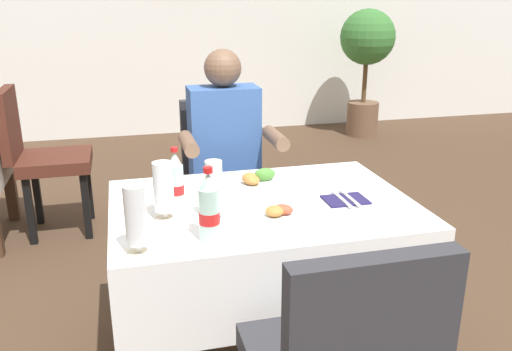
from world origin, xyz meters
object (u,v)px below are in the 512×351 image
at_px(chair_far_diner_seat, 224,179).
at_px(plate_far_diner, 257,182).
at_px(cola_bottle_secondary, 176,182).
at_px(plate_near_camera, 277,213).
at_px(cola_bottle_primary, 209,209).
at_px(beer_glass_middle, 164,190).
at_px(potted_plant_corner, 367,52).
at_px(seated_diner_far, 226,157).
at_px(beer_glass_right, 136,220).
at_px(napkin_cutlery_set, 345,199).
at_px(main_dining_table, 262,240).
at_px(beer_glass_left, 214,191).
at_px(background_chair_right, 40,153).

height_order(chair_far_diner_seat, plate_far_diner, chair_far_diner_seat).
bearing_deg(chair_far_diner_seat, cola_bottle_secondary, -113.18).
height_order(plate_near_camera, cola_bottle_primary, cola_bottle_primary).
xyz_separation_m(beer_glass_middle, potted_plant_corner, (2.52, 3.61, 0.08)).
height_order(seated_diner_far, potted_plant_corner, potted_plant_corner).
xyz_separation_m(plate_near_camera, beer_glass_right, (-0.51, -0.18, 0.10)).
height_order(cola_bottle_secondary, napkin_cutlery_set, cola_bottle_secondary).
xyz_separation_m(plate_near_camera, beer_glass_middle, (-0.40, 0.08, 0.10)).
bearing_deg(cola_bottle_primary, napkin_cutlery_set, 21.35).
distance_m(cola_bottle_primary, cola_bottle_secondary, 0.33).
bearing_deg(main_dining_table, cola_bottle_secondary, 175.58).
height_order(main_dining_table, beer_glass_left, beer_glass_left).
height_order(cola_bottle_primary, napkin_cutlery_set, cola_bottle_primary).
bearing_deg(seated_diner_far, beer_glass_left, -104.13).
xyz_separation_m(background_chair_right, potted_plant_corner, (3.18, 1.92, 0.37)).
bearing_deg(potted_plant_corner, cola_bottle_primary, -121.92).
bearing_deg(chair_far_diner_seat, cola_bottle_primary, -103.29).
xyz_separation_m(seated_diner_far, cola_bottle_primary, (-0.25, -0.99, 0.13)).
height_order(main_dining_table, beer_glass_right, beer_glass_right).
xyz_separation_m(chair_far_diner_seat, cola_bottle_secondary, (-0.34, -0.78, 0.28)).
height_order(beer_glass_left, beer_glass_middle, beer_glass_left).
bearing_deg(background_chair_right, seated_diner_far, -41.25).
relative_size(chair_far_diner_seat, beer_glass_middle, 4.43).
relative_size(main_dining_table, plate_near_camera, 4.65).
distance_m(plate_near_camera, cola_bottle_secondary, 0.40).
bearing_deg(cola_bottle_secondary, beer_glass_left, -52.01).
distance_m(beer_glass_middle, potted_plant_corner, 4.41).
distance_m(plate_near_camera, beer_glass_middle, 0.43).
bearing_deg(beer_glass_right, seated_diner_far, 64.56).
height_order(seated_diner_far, plate_far_diner, seated_diner_far).
bearing_deg(main_dining_table, cola_bottle_primary, -131.74).
bearing_deg(seated_diner_far, potted_plant_corner, 53.09).
height_order(main_dining_table, chair_far_diner_seat, chair_far_diner_seat).
height_order(plate_far_diner, cola_bottle_secondary, cola_bottle_secondary).
distance_m(beer_glass_middle, background_chair_right, 1.84).
relative_size(beer_glass_right, cola_bottle_secondary, 0.95).
xyz_separation_m(beer_glass_middle, napkin_cutlery_set, (0.72, 0.01, -0.11)).
bearing_deg(plate_far_diner, cola_bottle_primary, -121.09).
bearing_deg(cola_bottle_secondary, plate_far_diner, 23.69).
xyz_separation_m(beer_glass_right, cola_bottle_primary, (0.24, 0.04, -0.00)).
height_order(chair_far_diner_seat, cola_bottle_secondary, same).
bearing_deg(napkin_cutlery_set, potted_plant_corner, 63.47).
distance_m(plate_near_camera, beer_glass_right, 0.55).
bearing_deg(chair_far_diner_seat, beer_glass_right, -113.53).
distance_m(cola_bottle_primary, napkin_cutlery_set, 0.64).
relative_size(cola_bottle_secondary, background_chair_right, 0.25).
bearing_deg(beer_glass_right, chair_far_diner_seat, 66.47).
distance_m(seated_diner_far, beer_glass_middle, 0.87).
relative_size(plate_near_camera, cola_bottle_secondary, 1.05).
bearing_deg(plate_near_camera, potted_plant_corner, 60.25).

